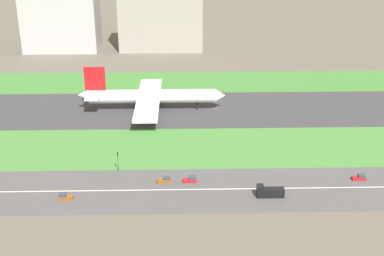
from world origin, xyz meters
TOP-DOWN VIEW (x-y plane):
  - ground_plane at (0.00, 0.00)m, footprint 800.00×800.00m
  - runway at (0.00, 0.00)m, footprint 280.00×46.00m
  - grass_median_north at (0.00, 41.00)m, footprint 280.00×36.00m
  - grass_median_south at (0.00, -41.00)m, footprint 280.00×36.00m
  - highway at (0.00, -73.00)m, footprint 280.00×28.00m
  - highway_centerline at (0.00, -73.00)m, footprint 266.00×0.50m
  - airliner at (-28.89, 0.00)m, footprint 65.00×56.00m
  - car_3 at (-12.16, -68.00)m, footprint 4.40×1.80m
  - car_2 at (43.00, -68.00)m, footprint 4.40×1.80m
  - truck_0 at (11.80, -78.00)m, footprint 8.40×2.50m
  - car_1 at (-50.60, -78.00)m, footprint 4.40×1.80m
  - car_4 at (-20.37, -68.00)m, footprint 4.40×1.80m
  - traffic_light at (-36.31, -60.01)m, footprint 0.36×0.50m
  - terminal_building at (-90.00, 114.00)m, footprint 46.23×26.81m
  - hangar_building at (-26.91, 114.00)m, footprint 52.46×24.40m
  - fuel_tank_west at (-8.02, 159.00)m, footprint 20.12×20.12m

SIDE VIEW (x-z plane):
  - ground_plane at x=0.00m, z-range 0.00..0.00m
  - runway at x=0.00m, z-range 0.00..0.10m
  - grass_median_north at x=0.00m, z-range 0.00..0.10m
  - grass_median_south at x=0.00m, z-range 0.00..0.10m
  - highway at x=0.00m, z-range 0.00..0.10m
  - highway_centerline at x=0.00m, z-range 0.10..0.11m
  - car_3 at x=-12.16m, z-range -0.08..1.92m
  - car_2 at x=43.00m, z-range -0.08..1.92m
  - car_1 at x=-50.60m, z-range -0.08..1.92m
  - car_4 at x=-20.37m, z-range -0.08..1.92m
  - truck_0 at x=11.80m, z-range -0.33..3.67m
  - traffic_light at x=-36.31m, z-range 0.69..7.89m
  - airliner at x=-28.89m, z-range -3.62..16.08m
  - fuel_tank_west at x=-8.02m, z-range 0.00..15.45m
  - hangar_building at x=-26.91m, z-range 0.00..47.22m
  - terminal_building at x=-90.00m, z-range 0.00..55.61m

